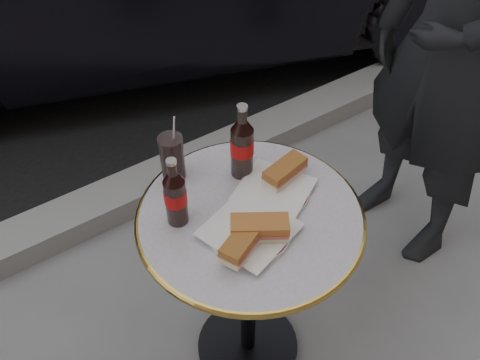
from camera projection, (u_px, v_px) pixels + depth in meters
ground at (248, 347)px, 1.95m from camera, size 80.00×80.00×0.00m
curb at (136, 191)px, 2.44m from camera, size 40.00×0.20×0.12m
bistro_table at (249, 291)px, 1.69m from camera, size 0.62×0.62×0.73m
plate_left at (249, 231)px, 1.38m from camera, size 0.25×0.25×0.01m
plate_right at (274, 192)px, 1.49m from camera, size 0.25×0.25×0.01m
sandwich_left_a at (242, 243)px, 1.32m from camera, size 0.15×0.11×0.05m
sandwich_left_b at (260, 229)px, 1.35m from camera, size 0.16×0.14×0.05m
sandwich_right at (285, 172)px, 1.50m from camera, size 0.14×0.09×0.05m
cola_bottle_left at (175, 191)px, 1.34m from camera, size 0.07×0.07×0.22m
cola_bottle_right at (242, 141)px, 1.46m from camera, size 0.07×0.07×0.24m
cola_glass at (172, 157)px, 1.49m from camera, size 0.09×0.09×0.14m
pedestrian at (459, 48)px, 1.75m from camera, size 0.44×0.65×1.77m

